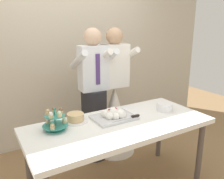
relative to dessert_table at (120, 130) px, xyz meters
The scene contains 8 objects.
rear_wall 1.66m from the dessert_table, 90.00° to the left, with size 5.20×0.10×2.90m, color beige.
dessert_table is the anchor object (origin of this frame).
cupcake_stand 0.63m from the dessert_table, 164.14° to the left, with size 0.23×0.23×0.21m.
main_cake_tray 0.17m from the dessert_table, 86.82° to the left, with size 0.44×0.31×0.12m.
plate_stack 0.62m from the dessert_table, ahead, with size 0.18×0.18×0.09m.
round_cake 0.45m from the dessert_table, 144.32° to the left, with size 0.24×0.24×0.08m.
person_groom 0.74m from the dessert_table, 83.23° to the left, with size 0.49×0.52×1.66m.
person_bride 0.84m from the dessert_table, 62.32° to the left, with size 0.56×0.56×1.66m.
Camera 1 is at (-1.13, -1.76, 1.70)m, focal length 37.45 mm.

